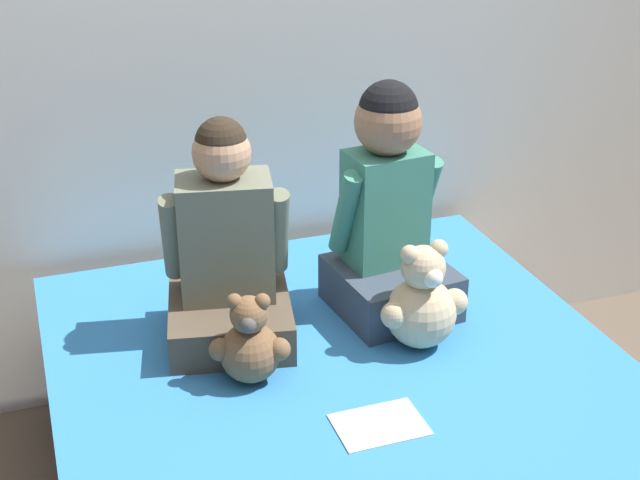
{
  "coord_description": "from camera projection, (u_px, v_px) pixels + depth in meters",
  "views": [
    {
      "loc": [
        -0.7,
        -1.6,
        1.81
      ],
      "look_at": [
        0.0,
        0.4,
        0.79
      ],
      "focal_mm": 50.0,
      "sensor_mm": 36.0,
      "label": 1
    }
  ],
  "objects": [
    {
      "name": "sign_card",
      "position": [
        379.0,
        425.0,
        2.09
      ],
      "size": [
        0.21,
        0.15,
        0.0
      ],
      "color": "white",
      "rests_on": "bed"
    },
    {
      "name": "child_on_right",
      "position": [
        388.0,
        213.0,
        2.48
      ],
      "size": [
        0.34,
        0.35,
        0.67
      ],
      "rotation": [
        0.0,
        0.0,
        0.11
      ],
      "color": "#384251",
      "rests_on": "bed"
    },
    {
      "name": "child_on_left",
      "position": [
        227.0,
        252.0,
        2.37
      ],
      "size": [
        0.39,
        0.4,
        0.61
      ],
      "rotation": [
        0.0,
        0.0,
        -0.2
      ],
      "color": "brown",
      "rests_on": "bed"
    },
    {
      "name": "wall_behind_bed",
      "position": [
        247.0,
        16.0,
        2.74
      ],
      "size": [
        8.0,
        0.06,
        2.5
      ],
      "color": "silver",
      "rests_on": "ground_plane"
    },
    {
      "name": "teddy_bear_held_by_right_child",
      "position": [
        422.0,
        303.0,
        2.36
      ],
      "size": [
        0.25,
        0.19,
        0.3
      ],
      "rotation": [
        0.0,
        0.0,
        0.07
      ],
      "color": "#D1B78E",
      "rests_on": "bed"
    },
    {
      "name": "teddy_bear_held_by_left_child",
      "position": [
        250.0,
        344.0,
        2.22
      ],
      "size": [
        0.2,
        0.15,
        0.24
      ],
      "rotation": [
        0.0,
        0.0,
        -0.32
      ],
      "color": "brown",
      "rests_on": "bed"
    }
  ]
}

